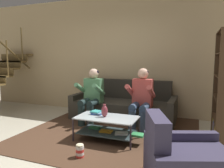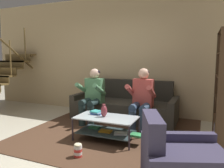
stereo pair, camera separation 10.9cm
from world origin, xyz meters
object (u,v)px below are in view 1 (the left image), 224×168
couch (124,107)px  popcorn_tub (80,151)px  person_seated_left (92,94)px  book_stack (97,112)px  coffee_table (108,125)px  person_seated_right (141,96)px  armchair (186,165)px  vase (105,111)px

couch → popcorn_tub: bearing=-88.8°
couch → person_seated_left: person_seated_left is taller
book_stack → popcorn_tub: book_stack is taller
coffee_table → popcorn_tub: bearing=-99.4°
coffee_table → book_stack: (-0.27, 0.11, 0.17)m
person_seated_right → coffee_table: person_seated_right is taller
popcorn_tub → book_stack: bearing=99.5°
couch → armchair: (1.46, -2.29, -0.03)m
couch → armchair: bearing=-57.4°
vase → armchair: size_ratio=0.19×
coffee_table → book_stack: 0.34m
couch → armchair: 2.71m
person_seated_right → vase: size_ratio=5.55×
coffee_table → armchair: 1.61m
couch → book_stack: (-0.10, -1.22, 0.15)m
armchair → couch: bearing=122.6°
book_stack → armchair: 1.90m
person_seated_left → armchair: size_ratio=1.04×
person_seated_left → vase: 1.02m
armchair → popcorn_tub: (-1.42, 0.20, -0.16)m
couch → vase: bearing=-85.8°
couch → person_seated_left: bearing=-134.4°
person_seated_right → vase: (-0.44, -0.78, -0.14)m
couch → armchair: size_ratio=2.06×
couch → coffee_table: size_ratio=1.98×
couch → book_stack: 1.24m
vase → person_seated_right: bearing=60.7°
person_seated_left → couch: bearing=45.6°
couch → coffee_table: 1.35m
armchair → book_stack: bearing=145.8°
armchair → popcorn_tub: size_ratio=5.42×
person_seated_right → coffee_table: (-0.37, -0.79, -0.39)m
couch → person_seated_right: 0.85m
coffee_table → person_seated_left: bearing=132.0°
couch → person_seated_right: person_seated_right is taller
vase → armchair: bearing=-35.0°
person_seated_right → coffee_table: size_ratio=1.02×
couch → person_seated_right: size_ratio=1.93×
person_seated_left → book_stack: 0.83m
armchair → vase: bearing=145.0°
coffee_table → book_stack: book_stack is taller
person_seated_left → book_stack: bearing=-57.0°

